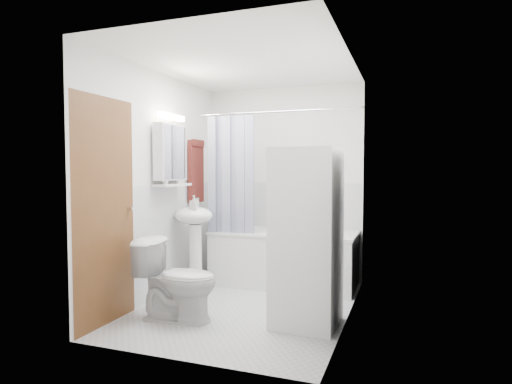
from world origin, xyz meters
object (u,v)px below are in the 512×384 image
(bathtub, at_px, (285,255))
(toilet, at_px, (178,280))
(washer_dryer, at_px, (306,237))
(sink, at_px, (194,229))

(bathtub, height_order, toilet, toilet)
(washer_dryer, bearing_deg, bathtub, 116.33)
(sink, distance_m, toilet, 1.01)
(sink, height_order, toilet, sink)
(sink, distance_m, washer_dryer, 1.56)
(toilet, bearing_deg, bathtub, -25.65)
(bathtub, distance_m, washer_dryer, 1.39)
(toilet, bearing_deg, washer_dryer, -80.34)
(bathtub, height_order, washer_dryer, washer_dryer)
(sink, xyz_separation_m, washer_dryer, (1.43, -0.62, 0.07))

